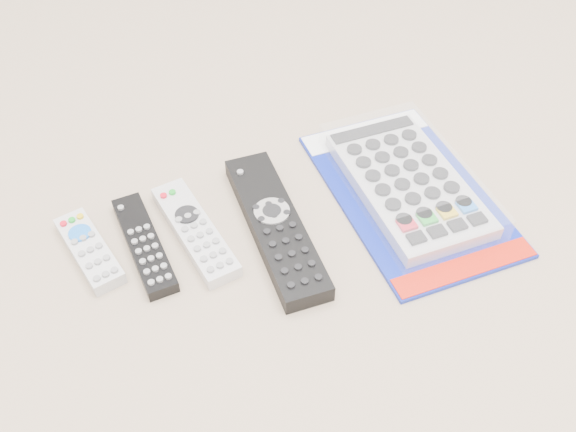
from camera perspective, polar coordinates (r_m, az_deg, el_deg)
name	(u,v)px	position (r m, az deg, el deg)	size (l,w,h in m)	color
remote_small_grey	(89,250)	(0.82, -17.26, -2.90)	(0.06, 0.14, 0.02)	#B2B2B5
remote_slim_black	(144,244)	(0.81, -12.66, -2.47)	(0.04, 0.17, 0.02)	black
remote_silver_dvd	(195,231)	(0.81, -8.27, -1.31)	(0.06, 0.18, 0.02)	silver
remote_large_black	(276,226)	(0.81, -1.11, -0.87)	(0.08, 0.25, 0.03)	black
jumbo_remote_packaged	(408,182)	(0.87, 10.64, 2.97)	(0.21, 0.32, 0.04)	#0D1E96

